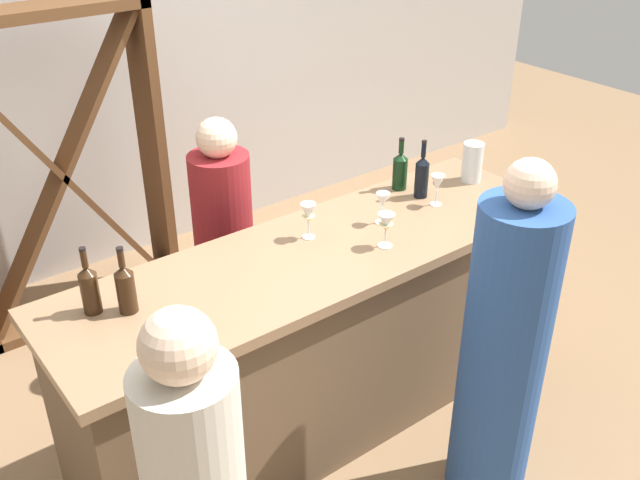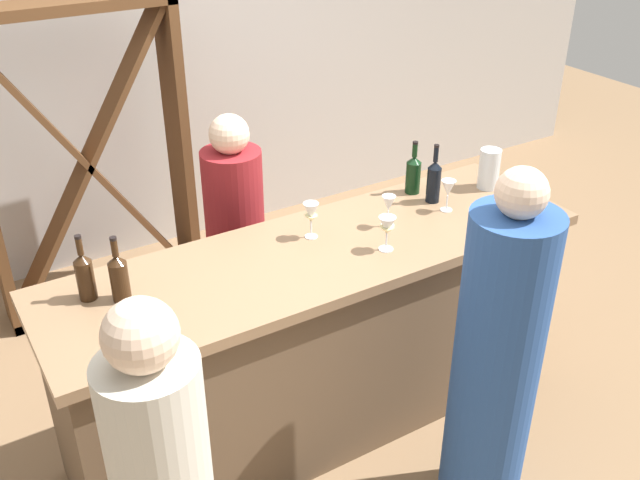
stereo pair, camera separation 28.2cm
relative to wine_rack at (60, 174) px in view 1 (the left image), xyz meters
The scene contains 15 objects.
ground_plane 1.97m from the wine_rack, 70.79° to the right, with size 12.00×12.00×0.00m, color #846647.
back_wall 0.93m from the wine_rack, 43.73° to the left, with size 8.00×0.10×2.80m, color #BCB7B2.
bar_counter 1.80m from the wine_rack, 70.79° to the right, with size 2.47×0.73×0.99m.
wine_rack is the anchor object (origin of this frame).
wine_bottle_leftmost_amber_brown 1.56m from the wine_rack, 104.97° to the right, with size 0.07×0.07×0.28m.
wine_bottle_second_left_amber_brown 1.61m from the wine_rack, 100.43° to the right, with size 0.07×0.07×0.28m.
wine_bottle_center_dark_green 1.90m from the wine_rack, 47.43° to the right, with size 0.08×0.08×0.28m.
wine_bottle_second_right_near_black 2.02m from the wine_rack, 49.57° to the right, with size 0.07×0.07×0.30m.
wine_glass_near_left 1.99m from the wine_rack, 65.33° to the right, with size 0.08×0.08×0.16m.
wine_glass_near_center 2.10m from the wine_rack, 51.68° to the right, with size 0.07×0.07×0.16m.
wine_glass_near_right 1.90m from the wine_rack, 59.38° to the right, with size 0.06×0.06×0.15m.
wine_glass_far_left 1.65m from the wine_rack, 68.50° to the right, with size 0.07×0.07×0.17m.
water_pitcher 2.27m from the wine_rack, 43.30° to the right, with size 0.11×0.11×0.21m.
person_left_guest 2.61m from the wine_rack, 69.39° to the right, with size 0.38×0.38×1.60m.
person_right_guest 1.09m from the wine_rack, 62.16° to the right, with size 0.33×0.33×1.41m.
Camera 1 is at (-1.67, -2.18, 2.59)m, focal length 40.61 mm.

